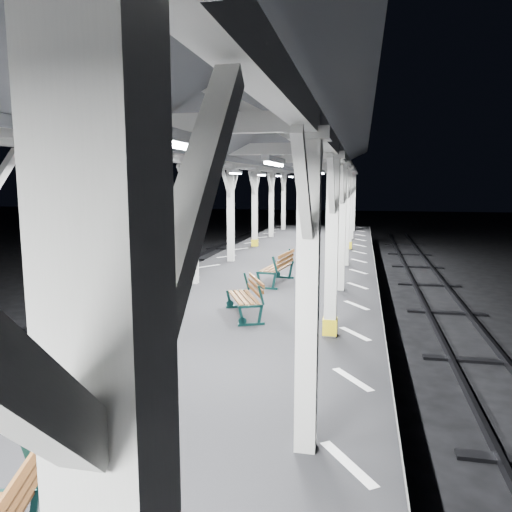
% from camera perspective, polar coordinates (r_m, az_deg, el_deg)
% --- Properties ---
extents(ground, '(120.00, 120.00, 0.00)m').
position_cam_1_polar(ground, '(8.29, -7.44, -18.87)').
color(ground, black).
rests_on(ground, ground).
extents(platform, '(6.00, 50.00, 1.00)m').
position_cam_1_polar(platform, '(8.08, -7.51, -15.72)').
color(platform, black).
rests_on(platform, ground).
extents(hazard_stripes_left, '(1.00, 48.00, 0.01)m').
position_cam_1_polar(hazard_stripes_left, '(8.97, -22.75, -10.37)').
color(hazard_stripes_left, silver).
rests_on(hazard_stripes_left, platform).
extents(hazard_stripes_right, '(1.00, 48.00, 0.01)m').
position_cam_1_polar(hazard_stripes_right, '(7.47, 10.96, -13.67)').
color(hazard_stripes_right, silver).
rests_on(hazard_stripes_right, platform).
extents(canopy, '(5.40, 49.00, 4.65)m').
position_cam_1_polar(canopy, '(7.38, -8.20, 14.33)').
color(canopy, silver).
rests_on(canopy, platform).
extents(bench_mid, '(1.11, 1.58, 0.81)m').
position_cam_1_polar(bench_mid, '(10.48, -0.92, -4.59)').
color(bench_mid, '#0C2B2A').
rests_on(bench_mid, platform).
extents(bench_far, '(0.83, 1.72, 0.90)m').
position_cam_1_polar(bench_far, '(13.76, 2.68, -1.23)').
color(bench_far, '#0C2B2A').
rests_on(bench_far, platform).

